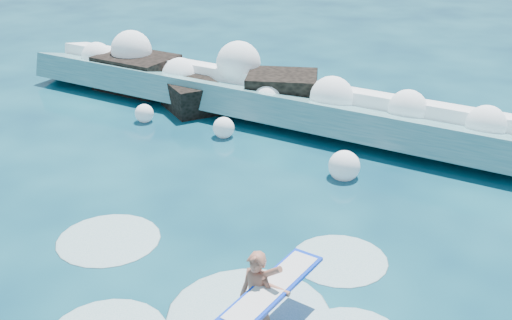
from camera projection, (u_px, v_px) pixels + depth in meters
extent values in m
plane|color=#082942|center=(152.00, 227.00, 14.24)|extent=(200.00, 200.00, 0.00)
cube|color=teal|center=(254.00, 101.00, 20.66)|extent=(17.16, 2.61, 1.43)
cube|color=white|center=(266.00, 82.00, 21.11)|extent=(17.16, 1.21, 0.67)
cube|color=black|center=(137.00, 75.00, 23.07)|extent=(2.63, 1.98, 1.43)
cube|color=black|center=(192.00, 98.00, 21.11)|extent=(2.49, 2.35, 1.10)
cube|color=black|center=(282.00, 97.00, 20.74)|extent=(2.70, 2.47, 1.54)
imported|color=#A4614C|center=(256.00, 300.00, 10.85)|extent=(0.71, 0.51, 1.82)
cube|color=#0D39E4|center=(272.00, 288.00, 10.63)|extent=(0.71, 2.51, 0.06)
cube|color=white|center=(272.00, 287.00, 10.62)|extent=(0.59, 2.30, 0.06)
sphere|color=white|center=(97.00, 57.00, 23.48)|extent=(1.12, 1.12, 1.12)
sphere|color=white|center=(131.00, 51.00, 23.07)|extent=(1.47, 1.47, 1.47)
sphere|color=white|center=(180.00, 76.00, 22.08)|extent=(1.28, 1.28, 1.28)
sphere|color=white|center=(238.00, 63.00, 21.42)|extent=(1.49, 1.49, 1.49)
sphere|color=white|center=(267.00, 99.00, 20.05)|extent=(0.96, 0.96, 0.96)
sphere|color=white|center=(332.00, 98.00, 19.27)|extent=(1.32, 1.32, 1.32)
sphere|color=white|center=(408.00, 109.00, 18.39)|extent=(1.12, 1.12, 1.12)
sphere|color=white|center=(486.00, 125.00, 17.25)|extent=(1.08, 1.08, 1.08)
sphere|color=white|center=(144.00, 113.00, 20.10)|extent=(0.59, 0.59, 0.59)
sphere|color=white|center=(224.00, 128.00, 18.95)|extent=(0.64, 0.64, 0.64)
sphere|color=white|center=(344.00, 166.00, 16.44)|extent=(0.82, 0.82, 0.82)
ellipsoid|color=silver|center=(249.00, 316.00, 11.41)|extent=(2.97, 2.97, 0.15)
ellipsoid|color=silver|center=(109.00, 240.00, 13.76)|extent=(2.24, 2.24, 0.11)
ellipsoid|color=silver|center=(339.00, 260.00, 13.04)|extent=(1.98, 1.98, 0.10)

